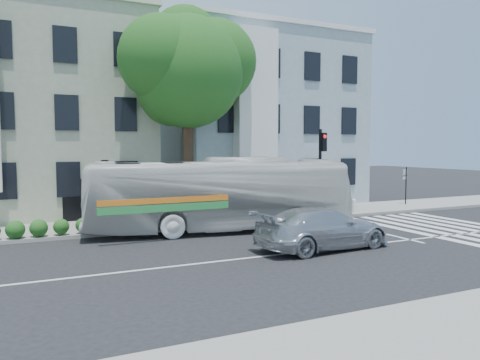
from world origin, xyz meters
TOP-DOWN VIEW (x-y plane):
  - ground at (0.00, 0.00)m, footprint 120.00×120.00m
  - sidewalk_far at (0.00, 8.00)m, footprint 80.00×4.00m
  - sidewalk_near at (0.00, -8.00)m, footprint 80.00×4.00m
  - building_left at (-7.00, 15.00)m, footprint 12.00×10.00m
  - building_right at (7.00, 15.00)m, footprint 12.00×10.00m
  - street_tree at (0.06, 8.74)m, footprint 7.30×5.90m
  - bus at (0.33, 5.20)m, footprint 4.51×12.14m
  - sedan at (2.31, 0.13)m, footprint 2.53×5.44m
  - hedge at (-7.10, 6.30)m, footprint 8.54×1.65m
  - traffic_signal at (6.31, 5.94)m, footprint 0.48×0.55m
  - fire_hydrant at (9.00, 6.61)m, footprint 0.42×0.24m
  - far_sign_pole at (14.28, 8.13)m, footprint 0.42×0.22m

SIDE VIEW (x-z plane):
  - ground at x=0.00m, z-range 0.00..0.00m
  - sidewalk_far at x=0.00m, z-range 0.00..0.15m
  - sidewalk_near at x=0.00m, z-range 0.00..0.15m
  - hedge at x=-7.10m, z-range 0.15..0.85m
  - fire_hydrant at x=9.00m, z-range 0.16..0.90m
  - sedan at x=2.31m, z-range 0.00..1.54m
  - bus at x=0.33m, z-range 0.00..3.30m
  - far_sign_pole at x=14.28m, z-range 0.48..2.85m
  - traffic_signal at x=6.31m, z-range 0.68..5.36m
  - building_left at x=-7.00m, z-range 0.00..11.00m
  - building_right at x=7.00m, z-range 0.00..11.00m
  - street_tree at x=0.06m, z-range 2.28..13.38m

